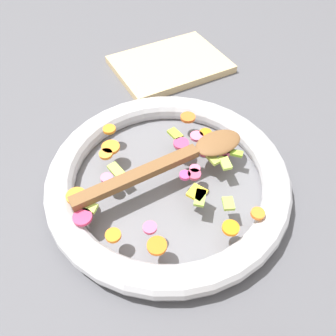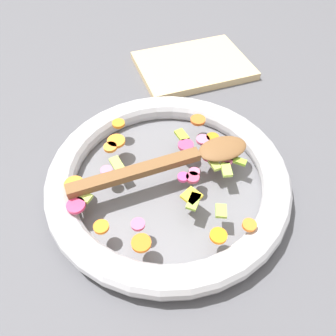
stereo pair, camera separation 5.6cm
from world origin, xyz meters
name	(u,v)px [view 2 (the right image)]	position (x,y,z in m)	size (l,w,h in m)	color
ground_plane	(168,185)	(0.00, 0.00, 0.00)	(4.00, 4.00, 0.00)	#4C4C51
skillet	(168,178)	(0.00, 0.00, 0.02)	(0.43, 0.43, 0.05)	slate
chopped_vegetables	(164,172)	(0.01, 0.01, 0.05)	(0.31, 0.31, 0.01)	orange
wooden_spoon	(180,159)	(-0.02, 0.00, 0.06)	(0.32, 0.06, 0.01)	brown
cutting_board	(193,66)	(-0.19, -0.34, 0.01)	(0.28, 0.20, 0.02)	tan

